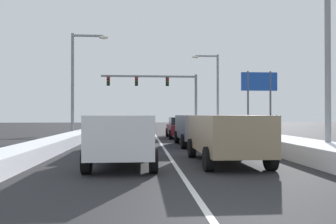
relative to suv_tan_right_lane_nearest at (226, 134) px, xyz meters
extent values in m
plane|color=#28282B|center=(-1.82, 5.76, -1.02)|extent=(120.00, 120.00, 0.00)
cube|color=silver|center=(-1.82, 9.09, -1.01)|extent=(0.14, 36.66, 0.01)
cube|color=white|center=(3.48, 9.09, -0.70)|extent=(2.04, 36.66, 0.64)
cube|color=white|center=(-7.12, 9.09, -0.74)|extent=(1.33, 36.66, 0.56)
cube|color=#937F60|center=(0.00, 0.01, 0.03)|extent=(1.95, 4.90, 1.25)
cube|color=black|center=(0.00, -2.40, 0.30)|extent=(1.56, 0.06, 0.55)
cube|color=red|center=(-0.78, -2.39, -0.07)|extent=(0.20, 0.08, 0.28)
cube|color=red|center=(0.78, -2.39, -0.07)|extent=(0.20, 0.08, 0.28)
cylinder|color=black|center=(-0.96, 1.71, -0.65)|extent=(0.25, 0.74, 0.74)
cylinder|color=black|center=(0.95, 1.71, -0.65)|extent=(0.25, 0.74, 0.74)
cylinder|color=black|center=(-0.96, -1.69, -0.65)|extent=(0.25, 0.74, 0.74)
cylinder|color=black|center=(0.95, -1.69, -0.65)|extent=(0.25, 0.74, 0.74)
cube|color=slate|center=(0.10, 6.72, 0.03)|extent=(1.95, 4.90, 1.25)
cube|color=black|center=(0.10, 4.31, 0.30)|extent=(1.56, 0.06, 0.55)
cube|color=red|center=(-0.68, 4.32, -0.07)|extent=(0.20, 0.08, 0.28)
cube|color=red|center=(0.88, 4.32, -0.07)|extent=(0.20, 0.08, 0.28)
cylinder|color=black|center=(-0.86, 8.42, -0.65)|extent=(0.25, 0.74, 0.74)
cylinder|color=black|center=(1.05, 8.42, -0.65)|extent=(0.25, 0.74, 0.74)
cylinder|color=black|center=(-0.86, 5.02, -0.65)|extent=(0.25, 0.74, 0.74)
cylinder|color=black|center=(1.05, 5.02, -0.65)|extent=(0.25, 0.74, 0.74)
cube|color=maroon|center=(-0.06, 13.12, -0.39)|extent=(1.82, 4.50, 0.70)
cube|color=black|center=(-0.06, 12.97, 0.22)|extent=(1.64, 2.20, 0.55)
cube|color=red|center=(-0.75, 10.92, -0.27)|extent=(0.24, 0.08, 0.14)
cube|color=red|center=(0.63, 10.92, -0.27)|extent=(0.24, 0.08, 0.14)
cylinder|color=black|center=(-0.95, 14.67, -0.69)|extent=(0.22, 0.66, 0.66)
cylinder|color=black|center=(0.83, 14.67, -0.69)|extent=(0.22, 0.66, 0.66)
cylinder|color=black|center=(-0.95, 11.57, -0.69)|extent=(0.22, 0.66, 0.66)
cylinder|color=black|center=(0.83, 11.57, -0.69)|extent=(0.22, 0.66, 0.66)
cube|color=silver|center=(-3.56, -0.16, 0.03)|extent=(1.95, 4.90, 1.25)
cube|color=black|center=(-3.56, -2.57, 0.30)|extent=(1.56, 0.06, 0.55)
cube|color=red|center=(-4.34, -2.56, -0.07)|extent=(0.20, 0.08, 0.28)
cube|color=red|center=(-2.78, -2.56, -0.07)|extent=(0.20, 0.08, 0.28)
cylinder|color=black|center=(-4.51, 1.54, -0.65)|extent=(0.25, 0.74, 0.74)
cylinder|color=black|center=(-2.60, 1.54, -0.65)|extent=(0.25, 0.74, 0.74)
cylinder|color=black|center=(-4.51, -1.86, -0.65)|extent=(0.25, 0.74, 0.74)
cylinder|color=black|center=(-2.60, -1.86, -0.65)|extent=(0.25, 0.74, 0.74)
cube|color=navy|center=(-3.58, 5.79, 0.03)|extent=(1.95, 4.90, 1.25)
cube|color=black|center=(-3.58, 3.38, 0.30)|extent=(1.56, 0.06, 0.55)
cube|color=red|center=(-4.36, 3.39, -0.07)|extent=(0.20, 0.08, 0.28)
cube|color=red|center=(-2.80, 3.39, -0.07)|extent=(0.20, 0.08, 0.28)
cylinder|color=black|center=(-4.54, 7.49, -0.65)|extent=(0.25, 0.74, 0.74)
cylinder|color=black|center=(-2.63, 7.49, -0.65)|extent=(0.25, 0.74, 0.74)
cylinder|color=black|center=(-4.54, 4.09, -0.65)|extent=(0.25, 0.74, 0.74)
cylinder|color=black|center=(-2.63, 4.09, -0.65)|extent=(0.25, 0.74, 0.74)
cube|color=#38383D|center=(-3.38, 12.03, 0.03)|extent=(1.95, 4.90, 1.25)
cube|color=black|center=(-3.38, 9.62, 0.30)|extent=(1.56, 0.06, 0.55)
cube|color=red|center=(-4.16, 9.63, -0.07)|extent=(0.20, 0.08, 0.28)
cube|color=red|center=(-2.60, 9.63, -0.07)|extent=(0.20, 0.08, 0.28)
cylinder|color=black|center=(-4.34, 13.73, -0.65)|extent=(0.25, 0.74, 0.74)
cylinder|color=black|center=(-2.43, 13.73, -0.65)|extent=(0.25, 0.74, 0.74)
cylinder|color=black|center=(-4.34, 10.33, -0.65)|extent=(0.25, 0.74, 0.74)
cylinder|color=black|center=(-2.43, 10.33, -0.65)|extent=(0.25, 0.74, 0.74)
cylinder|color=slate|center=(3.08, 25.76, 2.08)|extent=(0.28, 0.28, 6.20)
cube|color=slate|center=(-2.15, 25.76, 4.93)|extent=(10.46, 0.20, 0.20)
cube|color=black|center=(-0.12, 25.76, 4.36)|extent=(0.34, 0.34, 0.95)
sphere|color=red|center=(-0.12, 25.57, 4.64)|extent=(0.22, 0.22, 0.22)
sphere|color=#593F0C|center=(-0.12, 25.57, 4.36)|extent=(0.22, 0.22, 0.22)
sphere|color=#0C3819|center=(-0.12, 25.57, 4.07)|extent=(0.22, 0.22, 0.22)
cube|color=black|center=(-3.52, 25.76, 4.36)|extent=(0.34, 0.34, 0.95)
sphere|color=red|center=(-3.52, 25.57, 4.64)|extent=(0.22, 0.22, 0.22)
sphere|color=#593F0C|center=(-3.52, 25.57, 4.36)|extent=(0.22, 0.22, 0.22)
sphere|color=#0C3819|center=(-3.52, 25.57, 4.07)|extent=(0.22, 0.22, 0.22)
cube|color=black|center=(-6.58, 25.76, 4.36)|extent=(0.34, 0.34, 0.95)
sphere|color=red|center=(-6.58, 25.57, 4.64)|extent=(0.22, 0.22, 0.22)
sphere|color=#593F0C|center=(-6.58, 25.57, 4.36)|extent=(0.22, 0.22, 0.22)
sphere|color=#0C3819|center=(-6.58, 25.57, 4.07)|extent=(0.22, 0.22, 0.22)
cylinder|color=gray|center=(4.16, 0.76, 3.32)|extent=(0.22, 0.22, 8.66)
cylinder|color=gray|center=(4.42, 20.76, 2.76)|extent=(0.22, 0.22, 7.54)
cube|color=gray|center=(3.32, 20.76, 6.38)|extent=(2.20, 0.14, 0.14)
ellipsoid|color=#EAE5C6|center=(2.22, 20.76, 6.28)|extent=(0.70, 0.36, 0.24)
cylinder|color=gray|center=(-7.89, 13.08, 2.76)|extent=(0.22, 0.22, 7.55)
cube|color=gray|center=(-6.79, 13.08, 6.38)|extent=(2.20, 0.14, 0.14)
ellipsoid|color=#EAE5C6|center=(-5.69, 13.08, 6.28)|extent=(0.70, 0.36, 0.24)
cylinder|color=#59595B|center=(6.26, 17.14, 1.73)|extent=(0.16, 0.16, 5.50)
cylinder|color=#59595B|center=(8.26, 17.14, 1.73)|extent=(0.16, 0.16, 5.50)
cube|color=#1947A5|center=(7.26, 17.14, 3.58)|extent=(3.20, 0.12, 1.60)
camera|label=1|loc=(-2.94, -11.73, 0.67)|focal=36.39mm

